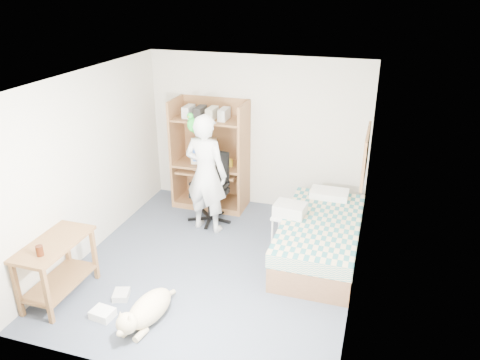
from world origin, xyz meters
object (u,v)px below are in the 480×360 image
Objects in this scene: person at (206,174)px; printer_cart at (289,227)px; dog at (146,310)px; office_chair at (212,197)px; bed at (320,238)px; computer_hutch at (211,159)px; side_desk at (56,261)px.

person reaches higher than printer_cart.
dog is (0.13, -2.23, -0.74)m from person.
office_chair is 1.08× the size of dog.
printer_cart reaches higher than dog.
computer_hutch is at bearing 150.71° from bed.
office_chair is (1.04, 2.42, -0.10)m from side_desk.
bed is at bearing 32.50° from side_desk.
office_chair is at bearing 103.39° from dog.
printer_cart is at bearing 173.32° from bed.
office_chair is 0.60× the size of person.
bed is at bearing -1.31° from printer_cart.
office_chair is (0.19, -0.52, -0.43)m from computer_hutch.
printer_cart is (1.19, 1.99, 0.19)m from dog.
computer_hutch is 3.33× the size of printer_cart.
dog is 1.87× the size of printer_cart.
side_desk is 1.85× the size of printer_cart.
computer_hutch is 0.70m from office_chair.
person is (0.04, -0.31, 0.52)m from office_chair.
person is at bearing -73.98° from office_chair.
bed reaches higher than printer_cart.
person is 1.45m from printer_cart.
dog is 2.33m from printer_cart.
computer_hutch is at bearing 118.64° from office_chair.
side_desk is 2.63m from office_chair.
printer_cart is (1.32, -0.24, -0.55)m from person.
office_chair is (-1.81, 0.60, 0.10)m from bed.
computer_hutch reaches higher than office_chair.
computer_hutch is 0.99× the size of person.
computer_hutch is 0.87m from person.
office_chair is 2.02× the size of printer_cart.
dog is at bearing -115.48° from printer_cart.
computer_hutch reaches higher than bed.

